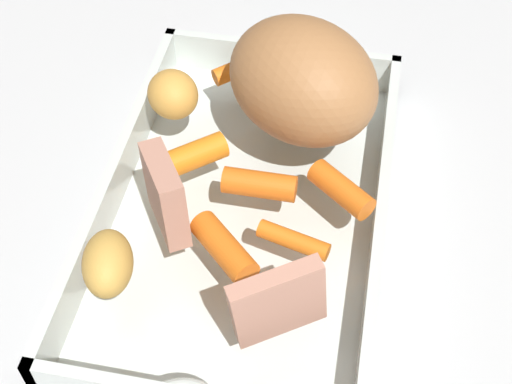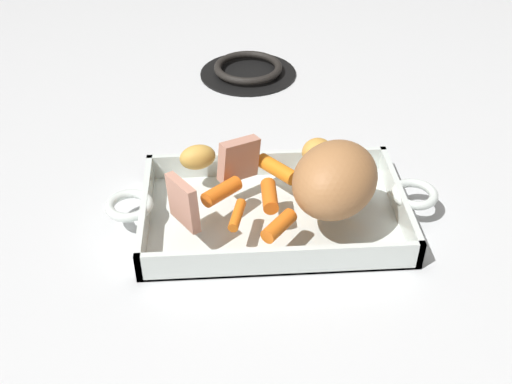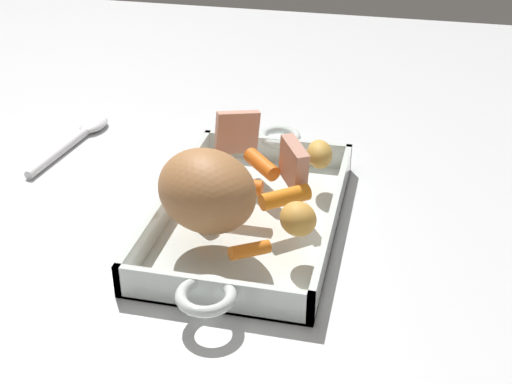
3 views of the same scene
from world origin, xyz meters
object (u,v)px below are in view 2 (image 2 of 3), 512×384
baby_carrot_center_left (237,215)px  baby_carrot_northeast (277,169)px  roast_slice_thick (183,203)px  roasting_dish (273,212)px  potato_golden_small (317,152)px  baby_carrot_southwest (269,196)px  baby_carrot_short (282,226)px  potato_near_roast (198,157)px  baby_carrot_long (361,175)px  roast_slice_outer (239,159)px  stove_burner_rear (248,70)px  baby_carrot_center_right (222,192)px  pork_roast (335,180)px

baby_carrot_center_left → baby_carrot_northeast: bearing=-122.6°
roast_slice_thick → baby_carrot_center_left: bearing=179.9°
roasting_dish → roast_slice_thick: size_ratio=7.45×
baby_carrot_center_left → roast_slice_thick: bearing=-0.1°
roasting_dish → potato_golden_small: potato_golden_small is taller
baby_carrot_center_left → baby_carrot_southwest: 0.06m
baby_carrot_short → baby_carrot_northeast: baby_carrot_northeast is taller
roast_slice_thick → potato_near_roast: (-0.02, -0.13, -0.01)m
baby_carrot_long → baby_carrot_northeast: (0.12, -0.02, 0.00)m
roasting_dish → baby_carrot_southwest: 0.04m
roast_slice_outer → stove_burner_rear: size_ratio=0.31×
roast_slice_outer → potato_golden_small: (-0.12, -0.03, -0.01)m
baby_carrot_northeast → baby_carrot_center_right: size_ratio=1.08×
baby_carrot_long → baby_carrot_southwest: size_ratio=0.84×
roasting_dish → roast_slice_outer: 0.09m
baby_carrot_center_right → baby_carrot_center_left: bearing=112.5°
baby_carrot_center_right → baby_carrot_southwest: baby_carrot_center_right is taller
baby_carrot_northeast → baby_carrot_center_right: baby_carrot_center_right is taller
roasting_dish → pork_roast: size_ratio=3.55×
baby_carrot_southwest → potato_golden_small: (-0.08, -0.09, 0.01)m
roast_slice_outer → baby_carrot_center_right: size_ratio=0.98×
roast_slice_thick → potato_golden_small: size_ratio=1.32×
baby_carrot_long → baby_carrot_center_left: 0.20m
roast_slice_outer → baby_carrot_long: roast_slice_outer is taller
pork_roast → potato_golden_small: 0.12m
baby_carrot_northeast → potato_golden_small: bearing=-156.2°
baby_carrot_short → baby_carrot_center_right: bearing=-44.8°
roast_slice_thick → baby_carrot_long: bearing=-162.6°
baby_carrot_center_right → baby_carrot_southwest: bearing=169.3°
pork_roast → baby_carrot_long: (-0.05, -0.07, -0.04)m
baby_carrot_long → potato_golden_small: potato_golden_small is taller
baby_carrot_northeast → potato_golden_small: size_ratio=1.39×
roast_slice_outer → potato_golden_small: 0.12m
baby_carrot_center_right → potato_near_roast: bearing=-66.5°
baby_carrot_center_right → potato_near_roast: (0.03, -0.08, 0.01)m
baby_carrot_short → baby_carrot_center_right: 0.11m
baby_carrot_northeast → baby_carrot_center_left: (0.06, 0.10, -0.00)m
baby_carrot_center_left → stove_burner_rear: size_ratio=0.28×
baby_carrot_short → stove_burner_rear: (0.02, -0.55, -0.05)m
baby_carrot_center_left → baby_carrot_short: bearing=152.8°
roast_slice_outer → potato_near_roast: (0.06, -0.03, -0.01)m
roast_slice_thick → potato_near_roast: roast_slice_thick is taller
baby_carrot_short → potato_golden_small: (-0.07, -0.16, 0.01)m
potato_golden_small → potato_near_roast: bearing=0.1°
baby_carrot_short → baby_carrot_southwest: same height
roast_slice_thick → baby_carrot_center_right: 0.07m
roast_slice_thick → baby_carrot_center_right: roast_slice_thick is taller
potato_near_roast → baby_carrot_northeast: bearing=166.8°
roast_slice_thick → baby_carrot_long: (-0.26, -0.08, -0.02)m
roast_slice_thick → baby_carrot_southwest: (-0.12, -0.03, -0.02)m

